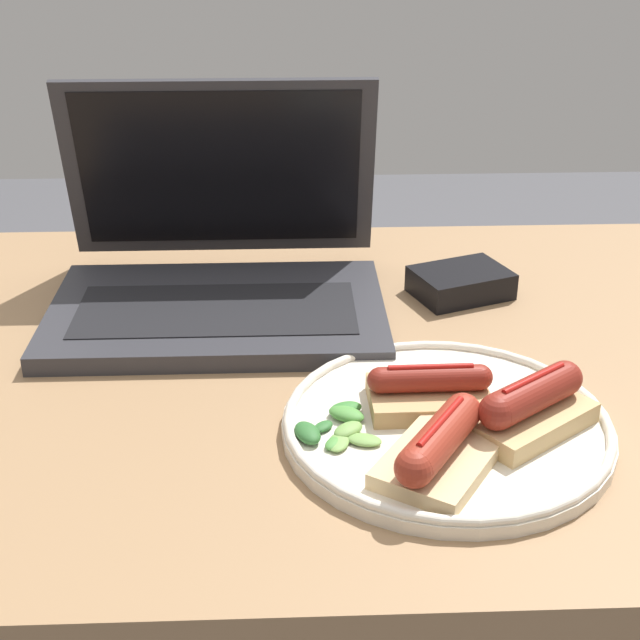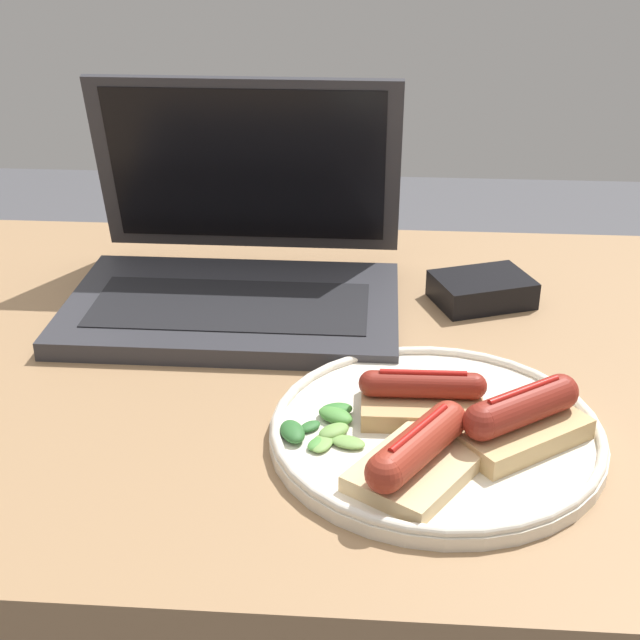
# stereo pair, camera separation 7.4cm
# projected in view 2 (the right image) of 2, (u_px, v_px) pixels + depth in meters

# --- Properties ---
(desk) EXTENTS (1.00, 0.65, 0.75)m
(desk) POSITION_uv_depth(u_px,v_px,m) (342.00, 471.00, 0.87)
(desk) COLOR #93704C
(desk) RESTS_ON ground_plane
(laptop) EXTENTS (0.33, 0.26, 0.21)m
(laptop) POSITION_uv_depth(u_px,v_px,m) (237.00, 265.00, 0.90)
(laptop) COLOR #2D2D33
(laptop) RESTS_ON desk
(plate) EXTENTS (0.26, 0.26, 0.02)m
(plate) POSITION_uv_depth(u_px,v_px,m) (436.00, 431.00, 0.68)
(plate) COLOR silver
(plate) RESTS_ON desk
(sausage_toast_left) EXTENTS (0.10, 0.06, 0.04)m
(sausage_toast_left) POSITION_uv_depth(u_px,v_px,m) (422.00, 397.00, 0.70)
(sausage_toast_left) COLOR tan
(sausage_toast_left) RESTS_ON plate
(sausage_toast_middle) EXTENTS (0.12, 0.11, 0.05)m
(sausage_toast_middle) POSITION_uv_depth(u_px,v_px,m) (521.00, 418.00, 0.66)
(sausage_toast_middle) COLOR tan
(sausage_toast_middle) RESTS_ON plate
(sausage_toast_right) EXTENTS (0.11, 0.12, 0.04)m
(sausage_toast_right) POSITION_uv_depth(u_px,v_px,m) (417.00, 455.00, 0.62)
(sausage_toast_right) COLOR #D6B784
(sausage_toast_right) RESTS_ON plate
(salad_pile) EXTENTS (0.07, 0.07, 0.01)m
(salad_pile) POSITION_uv_depth(u_px,v_px,m) (325.00, 427.00, 0.68)
(salad_pile) COLOR #709E4C
(salad_pile) RESTS_ON plate
(external_drive) EXTENTS (0.11, 0.10, 0.03)m
(external_drive) POSITION_uv_depth(u_px,v_px,m) (482.00, 290.00, 0.91)
(external_drive) COLOR black
(external_drive) RESTS_ON desk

